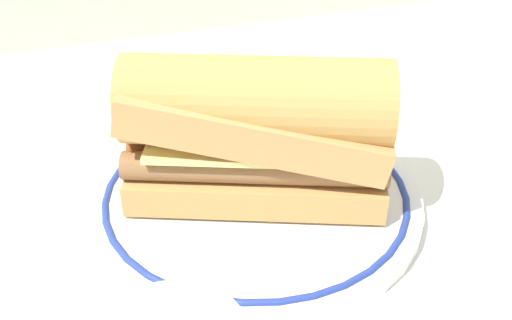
# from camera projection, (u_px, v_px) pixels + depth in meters

# --- Properties ---
(ground_plane) EXTENTS (1.50, 1.50, 0.00)m
(ground_plane) POSITION_uv_depth(u_px,v_px,m) (277.00, 224.00, 0.51)
(ground_plane) COLOR silver
(plate) EXTENTS (0.28, 0.28, 0.01)m
(plate) POSITION_uv_depth(u_px,v_px,m) (256.00, 197.00, 0.53)
(plate) COLOR white
(plate) RESTS_ON ground_plane
(sausage_sandwich) EXTENTS (0.22, 0.15, 0.12)m
(sausage_sandwich) POSITION_uv_depth(u_px,v_px,m) (256.00, 128.00, 0.49)
(sausage_sandwich) COLOR tan
(sausage_sandwich) RESTS_ON plate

